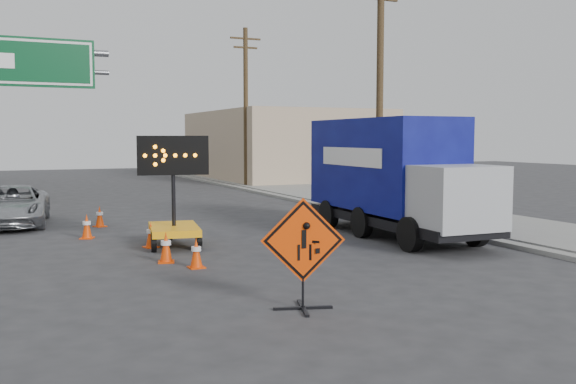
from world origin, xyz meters
TOP-DOWN VIEW (x-y plane):
  - ground at (0.00, 0.00)m, footprint 100.00×100.00m
  - curb_right at (7.20, 15.00)m, footprint 0.40×60.00m
  - sidewalk_right at (9.50, 15.00)m, footprint 4.00×60.00m
  - building_right_far at (13.00, 30.00)m, footprint 10.00×14.00m
  - highway_gantry at (-4.43, 17.96)m, footprint 6.18×0.38m
  - utility_pole_near at (8.00, 10.00)m, footprint 1.80×0.26m
  - utility_pole_far at (8.00, 24.00)m, footprint 1.80×0.26m
  - construction_sign at (-0.42, -0.92)m, footprint 1.35×0.97m
  - arrow_board at (-0.82, 6.03)m, footprint 1.82×2.21m
  - pickup_truck at (-4.60, 12.13)m, footprint 2.67×4.89m
  - box_truck at (5.45, 5.23)m, footprint 2.46×7.21m
  - cone_a at (-1.07, 3.10)m, footprint 0.35×0.35m
  - cone_b at (-1.53, 3.99)m, footprint 0.44×0.44m
  - cone_c at (-1.41, 6.13)m, footprint 0.42×0.42m
  - cone_d at (-2.73, 8.36)m, footprint 0.46×0.46m
  - cone_e at (-2.05, 10.68)m, footprint 0.45×0.45m

SIDE VIEW (x-z plane):
  - ground at x=0.00m, z-range 0.00..0.00m
  - curb_right at x=7.20m, z-range 0.00..0.12m
  - sidewalk_right at x=9.50m, z-range 0.00..0.15m
  - cone_a at x=-1.07m, z-range 0.00..0.67m
  - cone_e at x=-2.05m, z-range 0.00..0.67m
  - cone_c at x=-1.41m, z-range 0.00..0.67m
  - cone_d at x=-2.73m, z-range 0.00..0.70m
  - cone_b at x=-1.53m, z-range 0.00..0.72m
  - pickup_truck at x=-4.60m, z-range 0.00..1.30m
  - arrow_board at x=-0.82m, z-range -0.80..2.10m
  - construction_sign at x=-0.42m, z-range 0.05..1.92m
  - box_truck at x=5.45m, z-range -0.16..3.24m
  - building_right_far at x=13.00m, z-range 0.00..4.60m
  - utility_pole_near at x=8.00m, z-range 0.18..9.18m
  - utility_pole_far at x=8.00m, z-range 0.18..9.18m
  - highway_gantry at x=-4.43m, z-range 1.62..8.52m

